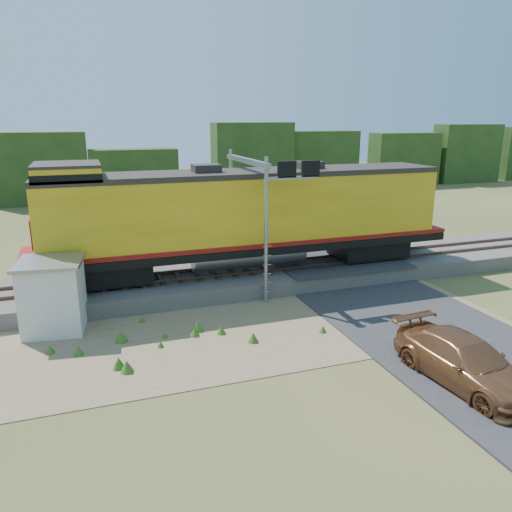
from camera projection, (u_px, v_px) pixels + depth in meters
name	position (u px, v px, depth m)	size (l,w,h in m)	color
ground	(251.00, 334.00, 20.23)	(140.00, 140.00, 0.00)	#475123
ballast	(214.00, 281.00, 25.58)	(70.00, 5.00, 0.80)	slate
rails	(213.00, 272.00, 25.45)	(70.00, 1.54, 0.16)	brown
dirt_shoulder	(200.00, 336.00, 20.05)	(26.00, 8.00, 0.03)	#8C7754
road	(389.00, 305.00, 23.10)	(7.00, 66.00, 0.86)	#38383A
tree_line_north	(139.00, 169.00, 53.98)	(130.00, 3.00, 6.50)	#1F3A15
weed_clumps	(164.00, 346.00, 19.21)	(15.00, 6.20, 0.56)	#37641C
locomotive	(243.00, 215.00, 25.20)	(21.71, 3.31, 5.60)	black
shed	(53.00, 295.00, 20.28)	(2.82, 2.82, 2.99)	silver
signal_gantry	(258.00, 188.00, 24.40)	(2.71, 6.20, 6.83)	gray
car	(465.00, 361.00, 16.34)	(2.17, 5.34, 1.55)	brown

